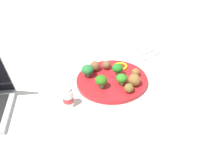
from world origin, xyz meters
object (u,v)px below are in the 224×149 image
at_px(plate, 112,80).
at_px(meatball_front_right, 129,88).
at_px(pepper_ring_front_left, 121,66).
at_px(broccoli_floret_far_rim, 117,68).
at_px(meatball_front_left, 106,65).
at_px(yogurt_bottle, 69,98).
at_px(meatball_center, 95,66).
at_px(napkin, 147,56).
at_px(meatball_mid_left, 134,80).
at_px(fork, 145,53).
at_px(meatball_back_right, 136,72).
at_px(broccoli_floret_front_right, 101,80).
at_px(broccoli_floret_center, 88,70).
at_px(knife, 151,56).
at_px(broccoli_floret_mid_left, 121,79).

height_order(plate, meatball_front_right, meatball_front_right).
xyz_separation_m(meatball_front_right, pepper_ring_front_left, (0.10, 0.14, -0.01)).
bearing_deg(broccoli_floret_far_rim, meatball_front_left, 86.76).
distance_m(plate, yogurt_bottle, 0.21).
bearing_deg(plate, yogurt_bottle, -179.32).
bearing_deg(meatball_center, napkin, -11.40).
bearing_deg(meatball_mid_left, meatball_front_left, 89.71).
xyz_separation_m(napkin, fork, (0.01, 0.02, 0.00)).
distance_m(meatball_back_right, napkin, 0.20).
xyz_separation_m(meatball_front_right, napkin, (0.27, 0.14, -0.03)).
distance_m(fork, yogurt_bottle, 0.48).
height_order(meatball_mid_left, napkin, meatball_mid_left).
relative_size(plate, broccoli_floret_front_right, 5.43).
distance_m(broccoli_floret_center, meatball_mid_left, 0.19).
distance_m(broccoli_floret_front_right, meatball_back_right, 0.16).
bearing_deg(meatball_front_left, pepper_ring_front_left, -32.75).
distance_m(plate, meatball_back_right, 0.10).
relative_size(meatball_center, napkin, 0.24).
bearing_deg(plate, broccoli_floret_far_rim, 2.41).
relative_size(meatball_mid_left, meatball_back_right, 1.45).
bearing_deg(yogurt_bottle, plate, 0.68).
height_order(meatball_front_left, pepper_ring_front_left, meatball_front_left).
xyz_separation_m(pepper_ring_front_left, napkin, (0.17, 0.00, -0.02)).
relative_size(broccoli_floret_far_rim, napkin, 0.32).
relative_size(meatball_front_left, yogurt_bottle, 0.47).
bearing_deg(broccoli_floret_front_right, plate, 11.51).
relative_size(meatball_center, meatball_mid_left, 0.87).
distance_m(broccoli_floret_center, knife, 0.33).
xyz_separation_m(meatball_front_right, fork, (0.28, 0.16, -0.03)).
bearing_deg(broccoli_floret_front_right, meatball_back_right, -13.13).
distance_m(broccoli_floret_mid_left, meatball_front_left, 0.13).
bearing_deg(broccoli_floret_far_rim, meatball_back_right, -43.53).
bearing_deg(pepper_ring_front_left, yogurt_bottle, -172.23).
distance_m(meatball_front_right, meatball_center, 0.19).
bearing_deg(plate, fork, 11.93).
bearing_deg(meatball_front_left, meatball_mid_left, -90.29).
distance_m(broccoli_floret_front_right, broccoli_floret_mid_left, 0.08).
bearing_deg(napkin, broccoli_floret_mid_left, -160.75).
distance_m(broccoli_floret_far_rim, meatball_back_right, 0.08).
bearing_deg(meatball_back_right, plate, 149.26).
height_order(broccoli_floret_center, knife, broccoli_floret_center).
bearing_deg(broccoli_floret_far_rim, broccoli_floret_center, 139.08).
height_order(meatball_mid_left, yogurt_bottle, yogurt_bottle).
relative_size(plate, knife, 1.92).
distance_m(meatball_front_left, fork, 0.23).
bearing_deg(plate, meatball_center, 95.91).
bearing_deg(meatball_back_right, meatball_center, 123.22).
distance_m(plate, meatball_front_left, 0.08).
bearing_deg(broccoli_floret_far_rim, fork, 13.09).
xyz_separation_m(broccoli_floret_front_right, meatball_front_right, (0.06, -0.09, -0.01)).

